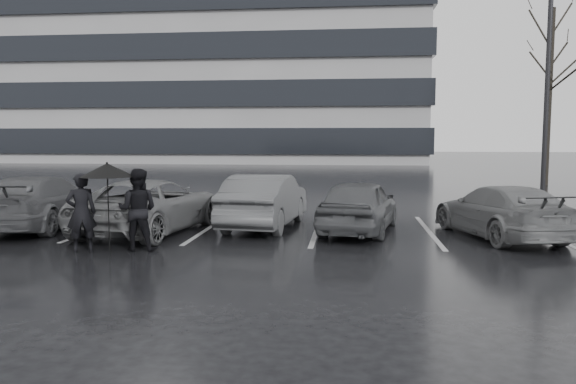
# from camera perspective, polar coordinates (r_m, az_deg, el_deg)

# --- Properties ---
(ground) EXTENTS (160.00, 160.00, 0.00)m
(ground) POSITION_cam_1_polar(r_m,az_deg,el_deg) (11.98, -0.59, -5.71)
(ground) COLOR black
(ground) RESTS_ON ground
(office_building) EXTENTS (61.00, 26.00, 29.00)m
(office_building) POSITION_cam_1_polar(r_m,az_deg,el_deg) (65.19, -15.55, 16.02)
(office_building) COLOR gray
(office_building) RESTS_ON ground
(car_main) EXTENTS (2.28, 4.12, 1.33)m
(car_main) POSITION_cam_1_polar(r_m,az_deg,el_deg) (14.00, 7.22, -1.36)
(car_main) COLOR black
(car_main) RESTS_ON ground
(car_west_a) EXTENTS (1.88, 4.34, 1.39)m
(car_west_a) POSITION_cam_1_polar(r_m,az_deg,el_deg) (14.67, -2.36, -0.87)
(car_west_a) COLOR #2A2A2D
(car_west_a) RESTS_ON ground
(car_west_b) EXTENTS (2.88, 5.00, 1.31)m
(car_west_b) POSITION_cam_1_polar(r_m,az_deg,el_deg) (14.37, -13.77, -1.33)
(car_west_b) COLOR #454648
(car_west_b) RESTS_ON ground
(car_west_c) EXTENTS (2.33, 4.84, 1.36)m
(car_west_c) POSITION_cam_1_polar(r_m,az_deg,el_deg) (15.85, -23.88, -0.93)
(car_west_c) COLOR black
(car_west_c) RESTS_ON ground
(car_east) EXTENTS (2.82, 4.57, 1.23)m
(car_east) POSITION_cam_1_polar(r_m,az_deg,el_deg) (14.06, 20.81, -1.84)
(car_east) COLOR #454648
(car_east) RESTS_ON ground
(pedestrian_left) EXTENTS (0.71, 0.63, 1.63)m
(pedestrian_left) POSITION_cam_1_polar(r_m,az_deg,el_deg) (12.23, -20.26, -1.97)
(pedestrian_left) COLOR black
(pedestrian_left) RESTS_ON ground
(pedestrian_right) EXTENTS (0.87, 0.69, 1.71)m
(pedestrian_right) POSITION_cam_1_polar(r_m,az_deg,el_deg) (12.02, -15.03, -1.74)
(pedestrian_right) COLOR black
(pedestrian_right) RESTS_ON ground
(umbrella) EXTENTS (1.09, 1.09, 1.85)m
(umbrella) POSITION_cam_1_polar(r_m,az_deg,el_deg) (11.98, -17.89, 2.13)
(umbrella) COLOR black
(umbrella) RESTS_ON ground
(lamp_post) EXTENTS (0.49, 0.49, 8.95)m
(lamp_post) POSITION_cam_1_polar(r_m,az_deg,el_deg) (20.84, 24.84, 9.91)
(lamp_post) COLOR gray
(lamp_post) RESTS_ON ground
(stall_stripes) EXTENTS (19.72, 5.00, 0.00)m
(stall_stripes) POSITION_cam_1_polar(r_m,az_deg,el_deg) (14.52, -2.57, -3.70)
(stall_stripes) COLOR gray
(stall_stripes) RESTS_ON ground
(tree_north) EXTENTS (0.26, 0.26, 8.50)m
(tree_north) POSITION_cam_1_polar(r_m,az_deg,el_deg) (30.29, 25.00, 8.69)
(tree_north) COLOR black
(tree_north) RESTS_ON ground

